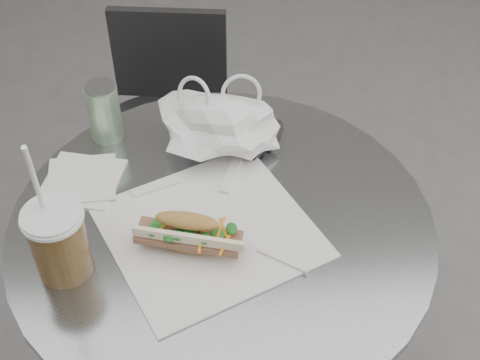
{
  "coord_description": "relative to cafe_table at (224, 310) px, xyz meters",
  "views": [
    {
      "loc": [
        -0.03,
        -0.6,
        1.62
      ],
      "look_at": [
        0.04,
        0.25,
        0.79
      ],
      "focal_mm": 50.0,
      "sensor_mm": 36.0,
      "label": 1
    }
  ],
  "objects": [
    {
      "name": "sunglasses",
      "position": [
        0.1,
        0.19,
        0.29
      ],
      "size": [
        0.09,
        0.1,
        0.05
      ],
      "rotation": [
        0.0,
        0.0,
        0.81
      ],
      "color": "black",
      "rests_on": "cafe_table"
    },
    {
      "name": "plastic_bag",
      "position": [
        0.01,
        0.2,
        0.33
      ],
      "size": [
        0.27,
        0.24,
        0.11
      ],
      "primitive_type": null,
      "rotation": [
        0.0,
        0.0,
        -0.38
      ],
      "color": "white",
      "rests_on": "cafe_table"
    },
    {
      "name": "drink_can",
      "position": [
        -0.22,
        0.25,
        0.34
      ],
      "size": [
        0.06,
        0.06,
        0.12
      ],
      "color": "#599255",
      "rests_on": "cafe_table"
    },
    {
      "name": "sandwich_paper",
      "position": [
        -0.02,
        -0.02,
        0.28
      ],
      "size": [
        0.44,
        0.43,
        0.0
      ],
      "primitive_type": "cube",
      "rotation": [
        0.0,
        0.0,
        0.43
      ],
      "color": "white",
      "rests_on": "cafe_table"
    },
    {
      "name": "chair_far",
      "position": [
        -0.12,
        0.59,
        -0.13
      ],
      "size": [
        0.39,
        0.41,
        0.74
      ],
      "rotation": [
        0.0,
        0.0,
        3.0
      ],
      "color": "#2C2C2E",
      "rests_on": "ground"
    },
    {
      "name": "napkin_stack",
      "position": [
        -0.26,
        0.12,
        0.28
      ],
      "size": [
        0.17,
        0.17,
        0.01
      ],
      "color": "white",
      "rests_on": "cafe_table"
    },
    {
      "name": "banh_mi",
      "position": [
        -0.06,
        -0.06,
        0.31
      ],
      "size": [
        0.23,
        0.14,
        0.07
      ],
      "rotation": [
        0.0,
        0.0,
        -0.27
      ],
      "color": "#AF9142",
      "rests_on": "sandwich_paper"
    },
    {
      "name": "cafe_table",
      "position": [
        0.0,
        0.0,
        0.0
      ],
      "size": [
        0.76,
        0.76,
        0.74
      ],
      "color": "slate",
      "rests_on": "ground"
    },
    {
      "name": "iced_coffee",
      "position": [
        -0.26,
        -0.08,
        0.34
      ],
      "size": [
        0.1,
        0.1,
        0.29
      ],
      "color": "brown",
      "rests_on": "cafe_table"
    }
  ]
}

